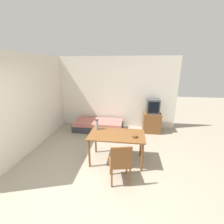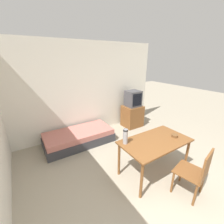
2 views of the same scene
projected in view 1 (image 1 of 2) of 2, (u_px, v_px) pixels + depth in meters
The scene contains 9 objects.
ground_plane at pixel (87, 187), 3.03m from camera, with size 20.00×20.00×0.00m, color #9E937F.
wall_back at pixel (111, 93), 5.83m from camera, with size 4.98×0.06×2.70m.
wall_left at pixel (36, 101), 4.47m from camera, with size 0.06×4.34×2.70m.
daybed at pixel (99, 125), 5.71m from camera, with size 1.83×0.87×0.37m.
tv at pixel (152, 118), 5.46m from camera, with size 0.61×0.54×1.24m.
dining_table at pixel (117, 137), 3.68m from camera, with size 1.36×0.76×0.75m.
wooden_chair at pixel (120, 162), 2.97m from camera, with size 0.53×0.53×0.92m.
thermos_flask at pixel (97, 124), 3.90m from camera, with size 0.09×0.09×0.29m.
mate_bowl at pixel (135, 136), 3.49m from camera, with size 0.12×0.12×0.05m.
Camera 1 is at (0.83, -2.36, 2.34)m, focal length 24.00 mm.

